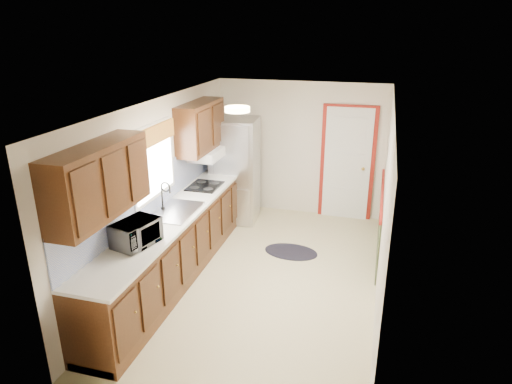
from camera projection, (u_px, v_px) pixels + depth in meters
The scene contains 8 objects.
room_shell at pixel (265, 197), 5.92m from camera, with size 3.20×5.20×2.52m.
kitchen_run at pixel (170, 223), 6.11m from camera, with size 0.63×4.00×2.20m.
back_wall_trim at pixel (354, 175), 7.78m from camera, with size 1.12×2.30×2.08m.
ceiling_fixture at pixel (237, 109), 5.42m from camera, with size 0.30×0.30×0.06m, color #FFD88C.
microwave at pixel (136, 230), 5.16m from camera, with size 0.52×0.29×0.35m, color white.
refrigerator at pixel (236, 170), 7.97m from camera, with size 0.82×0.79×1.82m.
rug at pixel (291, 252), 7.04m from camera, with size 0.82×0.53×0.01m, color black.
cooktop at pixel (205, 186), 7.08m from camera, with size 0.46×0.56×0.02m, color black.
Camera 1 is at (1.38, -5.36, 3.31)m, focal length 32.00 mm.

